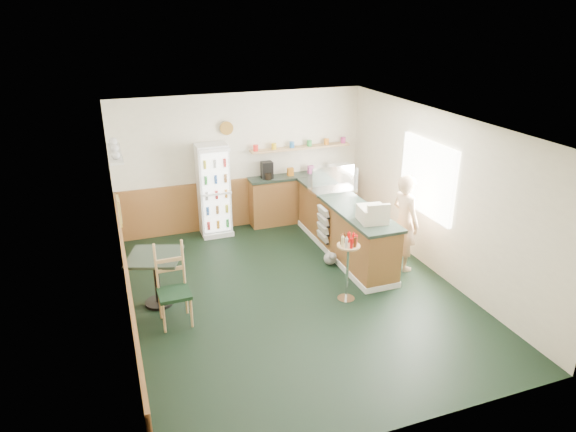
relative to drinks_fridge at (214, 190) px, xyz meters
name	(u,v)px	position (x,y,z in m)	size (l,w,h in m)	color
ground	(295,294)	(0.65, -2.74, -0.90)	(6.00, 6.00, 0.00)	black
room_envelope	(266,190)	(0.42, -2.01, 0.62)	(5.04, 6.02, 2.72)	silver
service_counter	(344,229)	(2.00, -1.66, -0.44)	(0.68, 3.01, 1.01)	#8F5E2E
back_counter	(301,196)	(1.84, 0.06, -0.36)	(2.24, 0.42, 1.69)	#8F5E2E
drinks_fridge	(214,190)	(0.00, 0.00, 0.00)	(0.60, 0.52, 1.81)	white
display_case	(333,180)	(2.00, -1.13, 0.34)	(0.84, 0.44, 0.47)	silver
cash_register	(372,214)	(2.00, -2.64, 0.23)	(0.42, 0.44, 0.24)	beige
shopkeeper	(405,222)	(2.70, -2.52, -0.06)	(0.56, 0.40, 1.68)	tan
condiment_stand	(348,257)	(1.34, -3.16, -0.17)	(0.35, 0.35, 1.08)	silver
newspaper_rack	(323,224)	(1.64, -1.53, -0.35)	(0.09, 0.41, 0.65)	black
cafe_table	(156,270)	(-1.40, -2.31, -0.33)	(0.95, 0.95, 0.82)	black
cafe_chair	(172,281)	(-1.22, -2.81, -0.28)	(0.45, 0.45, 1.19)	black
dog_doorstop	(330,258)	(1.58, -2.03, -0.78)	(0.22, 0.29, 0.27)	#979691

